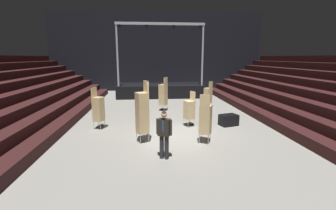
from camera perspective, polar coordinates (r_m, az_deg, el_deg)
name	(u,v)px	position (r m, az deg, el deg)	size (l,w,h in m)	color
ground_plane	(173,136)	(10.82, 1.26, -7.51)	(22.00, 30.00, 0.10)	gray
arena_end_wall	(158,52)	(25.20, -2.55, 12.72)	(22.00, 0.30, 8.00)	black
bleacher_bank_right	(326,91)	(14.53, 34.01, 2.92)	(6.00, 24.00, 3.60)	black
stage_riser	(160,89)	(21.16, -1.95, 3.85)	(7.55, 2.99, 6.23)	black
man_with_tie	(164,132)	(8.08, -0.97, -6.62)	(0.56, 0.37, 1.71)	black
chair_stack_front_left	(189,109)	(11.93, 5.24, -1.01)	(0.58, 0.58, 1.79)	#B2B5BA
chair_stack_front_right	(163,94)	(15.31, -1.18, 2.63)	(0.61, 0.61, 2.22)	#B2B5BA
chair_stack_mid_left	(142,112)	(9.62, -6.28, -1.78)	(0.59, 0.59, 2.56)	#B2B5BA
chair_stack_mid_right	(98,108)	(11.94, -16.63, -0.82)	(0.58, 0.58, 2.05)	#B2B5BA
chair_stack_mid_centre	(208,95)	(16.36, 9.73, 2.45)	(0.62, 0.62, 1.88)	#B2B5BA
chair_stack_rear_left	(205,119)	(9.65, 9.11, -3.36)	(0.60, 0.60, 2.05)	#B2B5BA
equipment_road_case	(229,120)	(12.57, 14.52, -3.56)	(0.90, 0.60, 0.57)	black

